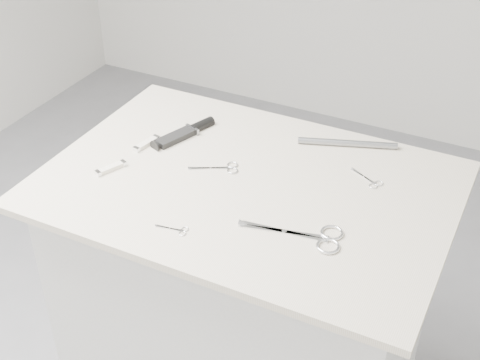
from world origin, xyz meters
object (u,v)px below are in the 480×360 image
at_px(pocket_knife_a, 111,168).
at_px(metal_rail, 347,143).
at_px(large_shears, 313,237).
at_px(embroidery_scissors_a, 223,168).
at_px(sheathed_knife, 188,132).
at_px(tiny_scissors, 176,230).
at_px(plinth, 246,317).
at_px(embroidery_scissors_b, 370,181).
at_px(pocket_knife_b, 147,143).

xyz_separation_m(pocket_knife_a, metal_rail, (0.50, 0.38, 0.00)).
relative_size(large_shears, pocket_knife_a, 2.80).
distance_m(embroidery_scissors_a, sheathed_knife, 0.20).
xyz_separation_m(large_shears, sheathed_knife, (-0.47, 0.26, 0.00)).
bearing_deg(tiny_scissors, embroidery_scissors_a, 85.57).
bearing_deg(tiny_scissors, large_shears, 12.63).
bearing_deg(tiny_scissors, plinth, 67.02).
distance_m(large_shears, embroidery_scissors_b, 0.27).
bearing_deg(large_shears, plinth, 140.44).
bearing_deg(large_shears, embroidery_scissors_b, 70.17).
relative_size(embroidery_scissors_b, metal_rail, 0.36).
xyz_separation_m(tiny_scissors, pocket_knife_b, (-0.26, 0.28, 0.00)).
xyz_separation_m(plinth, embroidery_scissors_a, (-0.08, 0.03, 0.47)).
height_order(embroidery_scissors_a, embroidery_scissors_b, same).
xyz_separation_m(sheathed_knife, metal_rail, (0.41, 0.14, 0.00)).
bearing_deg(embroidery_scissors_b, tiny_scissors, -102.71).
relative_size(plinth, large_shears, 3.87).
relative_size(pocket_knife_a, metal_rail, 0.32).
distance_m(embroidery_scissors_a, metal_rail, 0.35).
distance_m(plinth, sheathed_knife, 0.55).
height_order(tiny_scissors, pocket_knife_a, pocket_knife_a).
bearing_deg(tiny_scissors, pocket_knife_b, 123.93).
distance_m(pocket_knife_a, pocket_knife_b, 0.14).
xyz_separation_m(large_shears, pocket_knife_b, (-0.54, 0.16, 0.00)).
relative_size(embroidery_scissors_a, tiny_scissors, 1.59).
xyz_separation_m(tiny_scissors, pocket_knife_a, (-0.27, 0.14, 0.00)).
bearing_deg(embroidery_scissors_b, pocket_knife_a, -129.68).
bearing_deg(large_shears, pocket_knife_a, 167.52).
xyz_separation_m(pocket_knife_b, metal_rail, (0.48, 0.24, 0.00)).
bearing_deg(pocket_knife_b, metal_rail, -52.69).
bearing_deg(embroidery_scissors_b, large_shears, -71.41).
relative_size(plinth, sheathed_knife, 4.82).
bearing_deg(embroidery_scissors_b, embroidery_scissors_a, -134.08).
bearing_deg(pocket_knife_b, plinth, -85.45).
xyz_separation_m(sheathed_knife, pocket_knife_b, (-0.07, -0.10, -0.00)).
bearing_deg(large_shears, pocket_knife_b, 153.03).
height_order(sheathed_knife, pocket_knife_a, sheathed_knife).
relative_size(embroidery_scissors_a, sheathed_knife, 0.66).
height_order(plinth, sheathed_knife, sheathed_knife).
bearing_deg(embroidery_scissors_a, sheathed_knife, 119.37).
distance_m(embroidery_scissors_b, metal_rail, 0.17).
height_order(tiny_scissors, pocket_knife_b, pocket_knife_b).
relative_size(embroidery_scissors_b, sheathed_knife, 0.50).
xyz_separation_m(plinth, metal_rail, (0.16, 0.27, 0.48)).
relative_size(embroidery_scissors_a, metal_rail, 0.47).
xyz_separation_m(embroidery_scissors_b, tiny_scissors, (-0.33, -0.38, -0.00)).
bearing_deg(metal_rail, pocket_knife_b, -153.97).
distance_m(tiny_scissors, pocket_knife_a, 0.30).
height_order(sheathed_knife, metal_rail, sheathed_knife).
relative_size(large_shears, tiny_scissors, 3.02).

